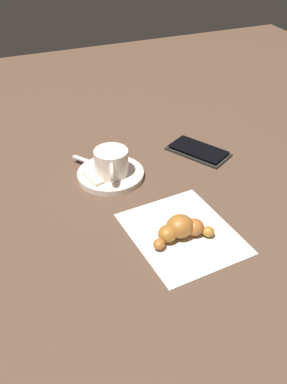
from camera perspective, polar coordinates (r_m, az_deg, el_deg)
The scene contains 8 objects.
ground_plane at distance 0.80m, azimuth 1.05°, elevation -1.26°, with size 1.80×1.80×0.00m, color brown.
saucer at distance 0.87m, azimuth -4.32°, elevation 2.31°, with size 0.13×0.13×0.01m, color beige.
espresso_cup at distance 0.85m, azimuth -4.23°, elevation 3.91°, with size 0.09×0.07×0.05m.
teaspoon at distance 0.87m, azimuth -4.58°, elevation 3.07°, with size 0.12×0.09×0.01m.
sugar_packet at distance 0.85m, azimuth -6.63°, elevation 1.96°, with size 0.06×0.02×0.01m, color beige.
napkin at distance 0.74m, azimuth 5.11°, elevation -5.37°, with size 0.20×0.16×0.00m, color white.
croissant at distance 0.72m, azimuth 4.90°, elevation -4.83°, with size 0.06×0.12×0.04m.
cell_phone at distance 0.95m, azimuth 7.17°, elevation 5.37°, with size 0.15×0.12×0.01m.
Camera 1 is at (-0.59, 0.25, 0.49)m, focal length 40.76 mm.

